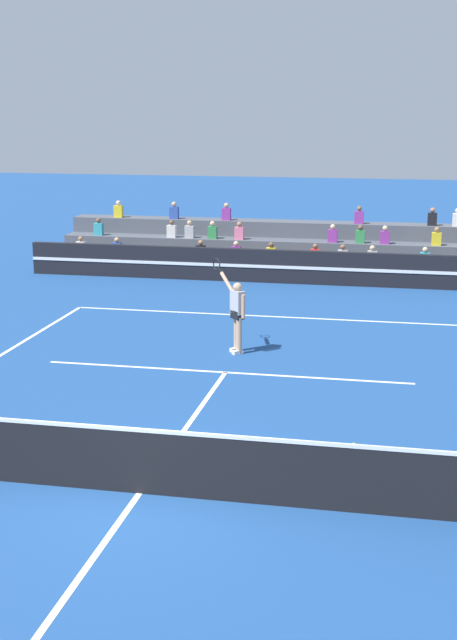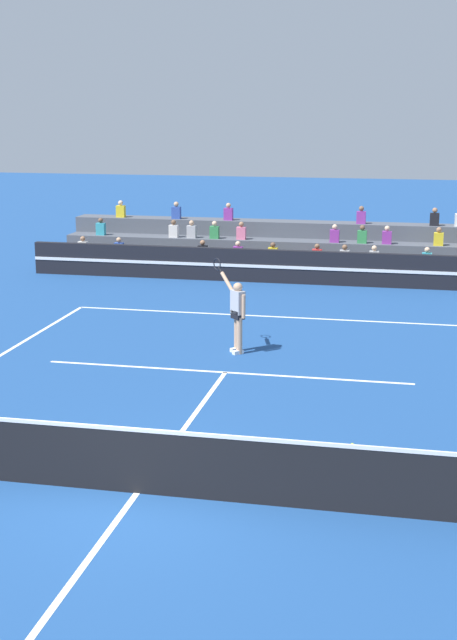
% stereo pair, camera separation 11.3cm
% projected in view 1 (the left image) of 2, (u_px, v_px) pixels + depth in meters
% --- Properties ---
extents(ground_plane, '(120.00, 120.00, 0.00)m').
position_uv_depth(ground_plane, '(139.00, 493.00, 13.61)').
color(ground_plane, navy).
extents(court_lines, '(11.10, 23.90, 0.01)m').
position_uv_depth(court_lines, '(139.00, 493.00, 13.61)').
color(court_lines, white).
rests_on(court_lines, ground).
extents(tennis_net, '(12.00, 0.10, 1.10)m').
position_uv_depth(tennis_net, '(139.00, 460.00, 13.48)').
color(tennis_net, slate).
rests_on(tennis_net, ground).
extents(sponsor_banner_wall, '(18.00, 0.26, 1.10)m').
position_uv_depth(sponsor_banner_wall, '(289.00, 267.00, 29.41)').
color(sponsor_banner_wall, black).
rests_on(sponsor_banner_wall, ground).
extents(bleacher_stand, '(17.14, 2.85, 2.28)m').
position_uv_depth(bleacher_stand, '(299.00, 252.00, 31.80)').
color(bleacher_stand, '#4C515B').
rests_on(bleacher_stand, ground).
extents(tennis_player, '(1.02, 1.04, 2.23)m').
position_uv_depth(tennis_player, '(237.00, 313.00, 21.10)').
color(tennis_player, tan).
rests_on(tennis_player, ground).
extents(tennis_ball, '(0.07, 0.07, 0.07)m').
position_uv_depth(tennis_ball, '(354.00, 445.00, 15.46)').
color(tennis_ball, '#C6DB33').
rests_on(tennis_ball, ground).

